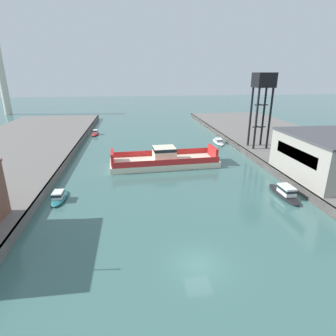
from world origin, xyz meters
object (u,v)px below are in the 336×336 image
(crane_tower, at_px, (263,87))
(chain_ferry, at_px, (164,160))
(moored_boat_near_right, at_px, (59,196))
(moored_boat_mid_right, at_px, (218,141))
(moored_boat_mid_left, at_px, (95,133))
(moored_boat_near_left, at_px, (285,192))
(smokestack_distant_a, at_px, (0,68))

(crane_tower, bearing_deg, chain_ferry, -163.87)
(moored_boat_near_right, distance_m, moored_boat_mid_right, 43.54)
(moored_boat_mid_left, relative_size, crane_tower, 0.36)
(chain_ferry, height_order, moored_boat_near_right, chain_ferry)
(moored_boat_near_left, relative_size, moored_boat_near_right, 1.32)
(chain_ferry, relative_size, moored_boat_mid_right, 2.71)
(moored_boat_mid_left, bearing_deg, chain_ferry, -61.52)
(smokestack_distant_a, bearing_deg, moored_boat_mid_right, -39.49)
(moored_boat_near_left, distance_m, crane_tower, 26.84)
(moored_boat_near_left, bearing_deg, chain_ferry, 133.73)
(moored_boat_near_left, bearing_deg, crane_tower, 75.23)
(chain_ferry, relative_size, moored_boat_near_left, 2.73)
(moored_boat_near_left, bearing_deg, moored_boat_near_right, 174.42)
(moored_boat_near_left, bearing_deg, moored_boat_mid_right, 89.53)
(chain_ferry, relative_size, smokestack_distant_a, 0.59)
(chain_ferry, bearing_deg, crane_tower, 16.13)
(crane_tower, bearing_deg, moored_boat_near_left, -104.77)
(chain_ferry, relative_size, crane_tower, 1.33)
(moored_boat_mid_left, relative_size, smokestack_distant_a, 0.16)
(moored_boat_near_right, bearing_deg, crane_tower, 27.03)
(moored_boat_near_right, relative_size, moored_boat_mid_left, 1.03)
(crane_tower, xyz_separation_m, smokestack_distant_a, (-79.57, 70.76, 4.71))
(chain_ferry, distance_m, smokestack_distant_a, 98.03)
(chain_ferry, height_order, moored_boat_mid_right, chain_ferry)
(moored_boat_mid_right, height_order, smokestack_distant_a, smokestack_distant_a)
(moored_boat_near_right, relative_size, crane_tower, 0.37)
(moored_boat_near_left, relative_size, moored_boat_mid_right, 0.99)
(moored_boat_near_right, xyz_separation_m, moored_boat_mid_right, (32.29, 29.21, -0.06))
(moored_boat_near_left, xyz_separation_m, crane_tower, (5.93, 22.49, 13.39))
(moored_boat_near_right, bearing_deg, smokestack_distant_a, 114.79)
(moored_boat_near_right, xyz_separation_m, crane_tower, (37.95, 19.36, 13.55))
(moored_boat_near_left, xyz_separation_m, moored_boat_mid_left, (-31.98, 46.52, -0.13))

